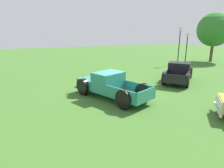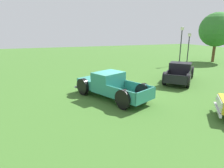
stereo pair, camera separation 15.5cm
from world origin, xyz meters
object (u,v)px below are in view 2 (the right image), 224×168
Objects in this scene: pickup_truck_foreground at (108,85)px; oak_tree_east at (217,30)px; lamp_post_near at (188,48)px; lamp_post_far at (181,45)px; pickup_truck_behind_left at (180,72)px.

oak_tree_east is (-8.59, 18.08, 3.41)m from pickup_truck_foreground.
lamp_post_near is 4.87m from oak_tree_east.
lamp_post_far reaches higher than lamp_post_near.
oak_tree_east is at bearing 115.42° from pickup_truck_foreground.
lamp_post_far is at bearing 140.89° from pickup_truck_behind_left.
oak_tree_east is (-6.83, 11.07, 3.45)m from pickup_truck_behind_left.
oak_tree_east reaches higher than lamp_post_near.
lamp_post_near reaches higher than pickup_truck_foreground.
lamp_post_near is (-8.54, 13.72, 1.23)m from pickup_truck_foreground.
lamp_post_far reaches higher than pickup_truck_behind_left.
oak_tree_east is at bearing 94.50° from lamp_post_far.
lamp_post_near is (-6.78, 6.72, 1.26)m from pickup_truck_behind_left.
oak_tree_east is (-0.46, 5.90, 1.81)m from lamp_post_far.
lamp_post_far is 6.19m from oak_tree_east.
lamp_post_far is at bearing 123.71° from pickup_truck_foreground.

